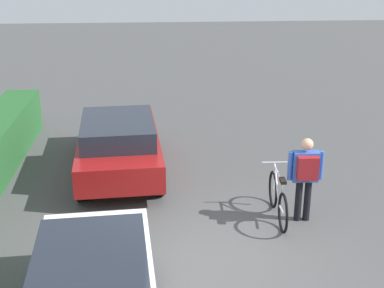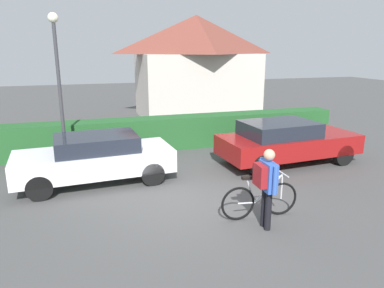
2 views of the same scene
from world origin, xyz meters
The scene contains 4 objects.
ground_plane centered at (0.00, 0.00, 0.00)m, with size 60.00×60.00×0.00m, color #464646.
parked_car_far centered at (3.75, 1.91, 0.73)m, with size 4.43×2.07×1.35m.
bicycle centered at (1.24, -1.23, 0.41)m, with size 1.74×0.50×0.97m.
person_rider centered at (1.11, -1.68, 1.00)m, with size 0.36×0.67×1.65m.
Camera 1 is at (-7.63, 1.07, 4.88)m, focal length 49.30 mm.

